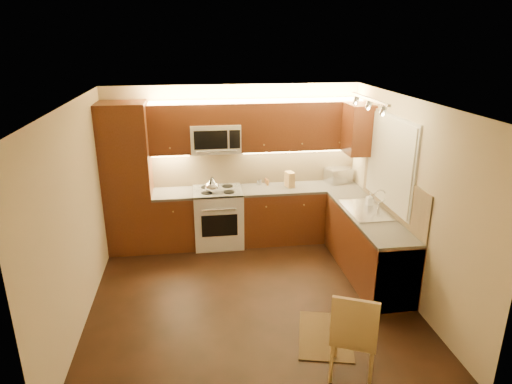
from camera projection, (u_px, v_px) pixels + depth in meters
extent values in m
cube|color=black|center=(251.00, 298.00, 5.79)|extent=(4.00, 4.00, 0.01)
cube|color=beige|center=(250.00, 103.00, 4.96)|extent=(4.00, 4.00, 0.01)
cube|color=#C9B793|center=(234.00, 163.00, 7.24)|extent=(4.00, 0.01, 2.50)
cube|color=#C9B793|center=(283.00, 299.00, 3.50)|extent=(4.00, 0.01, 2.50)
cube|color=#C9B793|center=(77.00, 217.00, 5.11)|extent=(0.01, 4.00, 2.50)
cube|color=#C9B793|center=(407.00, 199.00, 5.64)|extent=(0.01, 4.00, 2.50)
cube|color=#48220F|center=(128.00, 179.00, 6.77)|extent=(0.70, 0.60, 2.30)
cube|color=#48220F|center=(175.00, 220.00, 7.10)|extent=(0.62, 0.60, 0.86)
cube|color=#312F2C|center=(173.00, 194.00, 6.95)|extent=(0.62, 0.60, 0.04)
cube|color=#48220F|center=(300.00, 214.00, 7.37)|extent=(1.92, 0.60, 0.86)
cube|color=#312F2C|center=(300.00, 188.00, 7.22)|extent=(1.92, 0.60, 0.04)
cube|color=#48220F|center=(367.00, 246.00, 6.25)|extent=(0.60, 2.00, 0.86)
cube|color=#312F2C|center=(370.00, 216.00, 6.10)|extent=(0.60, 2.00, 0.04)
cube|color=silver|center=(388.00, 270.00, 5.59)|extent=(0.58, 0.60, 0.84)
cube|color=tan|center=(256.00, 166.00, 7.30)|extent=(3.30, 0.02, 0.60)
cube|color=tan|center=(393.00, 193.00, 6.03)|extent=(0.02, 2.00, 0.60)
cube|color=#48220F|center=(169.00, 129.00, 6.74)|extent=(0.62, 0.35, 0.75)
cube|color=#48220F|center=(301.00, 125.00, 7.01)|extent=(1.92, 0.35, 0.75)
cube|color=#48220F|center=(215.00, 113.00, 6.76)|extent=(0.76, 0.35, 0.31)
cube|color=#48220F|center=(358.00, 129.00, 6.72)|extent=(0.35, 0.50, 0.75)
cube|color=silver|center=(390.00, 161.00, 6.04)|extent=(0.03, 1.44, 1.24)
cube|color=silver|center=(389.00, 161.00, 6.04)|extent=(0.02, 1.36, 1.16)
cube|color=silver|center=(369.00, 99.00, 5.56)|extent=(0.04, 1.20, 0.03)
cube|color=silver|center=(338.00, 175.00, 7.42)|extent=(0.46, 0.39, 0.24)
cube|color=#AA7E4D|center=(290.00, 179.00, 7.18)|extent=(0.15, 0.20, 0.24)
cylinder|color=silver|center=(258.00, 183.00, 7.27)|extent=(0.05, 0.05, 0.08)
cylinder|color=brown|center=(266.00, 181.00, 7.36)|extent=(0.04, 0.04, 0.09)
cylinder|color=silver|center=(260.00, 182.00, 7.29)|extent=(0.05, 0.05, 0.09)
cylinder|color=brown|center=(268.00, 183.00, 7.27)|extent=(0.05, 0.05, 0.09)
imported|color=silver|center=(370.00, 199.00, 6.38)|extent=(0.09, 0.09, 0.19)
cube|color=black|center=(325.00, 336.00, 5.04)|extent=(0.78, 0.99, 0.01)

